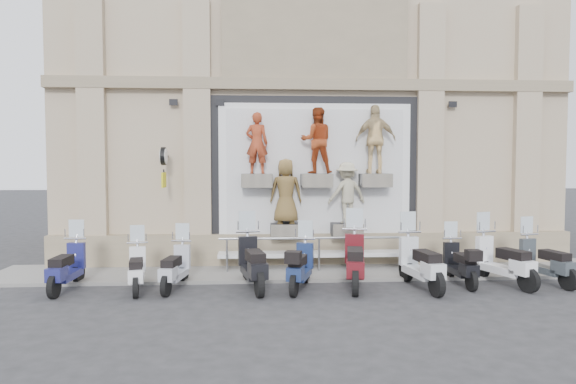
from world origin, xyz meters
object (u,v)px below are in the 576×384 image
(scooter_a, at_px, (66,257))
(scooter_c, at_px, (175,258))
(guard_rail, at_px, (319,255))
(clock_sign_bracket, at_px, (164,162))
(scooter_d, at_px, (253,251))
(scooter_h, at_px, (460,254))
(scooter_i, at_px, (503,250))
(scooter_e, at_px, (300,256))
(scooter_g, at_px, (421,252))
(scooter_b, at_px, (137,260))
(scooter_f, at_px, (355,249))
(scooter_j, at_px, (545,251))

(scooter_a, xyz_separation_m, scooter_c, (2.34, -0.05, -0.04))
(guard_rail, relative_size, clock_sign_bracket, 4.96)
(clock_sign_bracket, xyz_separation_m, scooter_d, (2.24, -1.95, -1.97))
(scooter_h, distance_m, scooter_i, 0.97)
(scooter_e, distance_m, scooter_g, 2.66)
(scooter_e, bearing_deg, scooter_i, 17.57)
(guard_rail, distance_m, clock_sign_bracket, 4.57)
(scooter_b, relative_size, scooter_i, 0.85)
(scooter_g, bearing_deg, clock_sign_bracket, 151.93)
(scooter_f, xyz_separation_m, scooter_h, (2.44, 0.11, -0.16))
(scooter_b, distance_m, scooter_h, 7.22)
(clock_sign_bracket, distance_m, scooter_i, 8.39)
(scooter_c, bearing_deg, scooter_i, 8.26)
(clock_sign_bracket, bearing_deg, scooter_c, -73.76)
(scooter_e, bearing_deg, scooter_d, -169.61)
(scooter_d, relative_size, scooter_f, 0.97)
(scooter_a, bearing_deg, scooter_b, -3.34)
(scooter_g, distance_m, scooter_h, 1.08)
(scooter_c, height_order, scooter_j, scooter_j)
(guard_rail, bearing_deg, scooter_i, -20.57)
(guard_rail, height_order, scooter_i, scooter_i)
(scooter_f, relative_size, scooter_h, 1.24)
(scooter_b, distance_m, scooter_i, 8.17)
(scooter_j, bearing_deg, scooter_f, 167.78)
(scooter_e, relative_size, scooter_j, 0.98)
(scooter_c, relative_size, scooter_d, 0.84)
(scooter_d, distance_m, scooter_j, 6.71)
(scooter_h, relative_size, scooter_i, 0.86)
(scooter_b, distance_m, scooter_g, 6.20)
(scooter_h, bearing_deg, scooter_g, -163.55)
(scooter_f, bearing_deg, scooter_a, -171.04)
(scooter_j, bearing_deg, scooter_c, 166.83)
(guard_rail, distance_m, scooter_d, 2.26)
(scooter_b, distance_m, scooter_e, 3.55)
(scooter_a, distance_m, scooter_j, 10.74)
(scooter_e, relative_size, scooter_h, 1.05)
(scooter_f, xyz_separation_m, scooter_j, (4.44, 0.07, -0.11))
(guard_rail, relative_size, scooter_c, 2.94)
(guard_rail, height_order, scooter_b, scooter_b)
(scooter_c, xyz_separation_m, scooter_h, (6.41, 0.03, -0.00))
(scooter_d, height_order, scooter_i, scooter_d)
(scooter_b, distance_m, scooter_d, 2.51)
(scooter_e, bearing_deg, scooter_b, -165.03)
(scooter_b, xyz_separation_m, scooter_d, (2.50, 0.02, 0.15))
(scooter_a, height_order, scooter_g, scooter_g)
(scooter_e, bearing_deg, scooter_f, 21.46)
(scooter_c, relative_size, scooter_f, 0.81)
(scooter_a, relative_size, scooter_h, 1.07)
(scooter_b, height_order, scooter_e, scooter_e)
(scooter_a, height_order, scooter_c, scooter_a)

